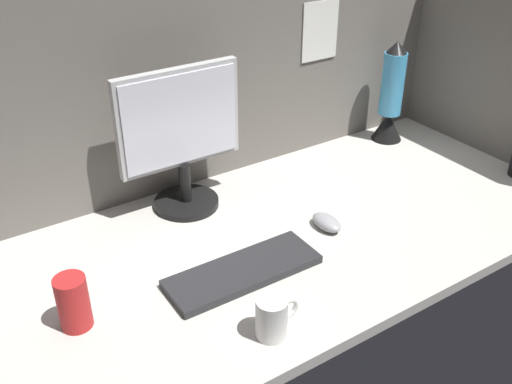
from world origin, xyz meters
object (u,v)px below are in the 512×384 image
keyboard (243,271)px  mouse (327,222)px  mug_red_plastic (73,303)px  monitor (181,136)px  lava_lamp (391,100)px  mug_ceramic_white (273,317)px

keyboard → mouse: size_ratio=3.85×
mug_red_plastic → mouse: bearing=-0.2°
monitor → lava_lamp: size_ratio=1.16×
lava_lamp → mug_red_plastic: bearing=-165.2°
monitor → mug_ceramic_white: 58.41cm
mug_ceramic_white → monitor: bearing=81.2°
mouse → mug_ceramic_white: (-34.24, -24.52, 2.92)cm
monitor → lava_lamp: 78.03cm
monitor → mug_ceramic_white: monitor is taller
mouse → mug_red_plastic: (-66.87, 0.18, 4.40)cm
monitor → mug_red_plastic: size_ratio=3.23×
mug_ceramic_white → keyboard: bearing=74.8°
mouse → mug_ceramic_white: 42.21cm
keyboard → mouse: (28.85, 4.70, 0.70)cm
mug_red_plastic → mug_ceramic_white: (32.63, -24.70, -1.48)cm
monitor → lava_lamp: monitor is taller
lava_lamp → mug_ceramic_white: bearing=-147.0°
keyboard → mug_ceramic_white: bearing=-104.8°
mug_red_plastic → monitor: bearing=36.6°
mouse → lava_lamp: 62.17cm
monitor → mug_red_plastic: (-41.23, -30.67, -15.02)cm
keyboard → mouse: bearing=9.6°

